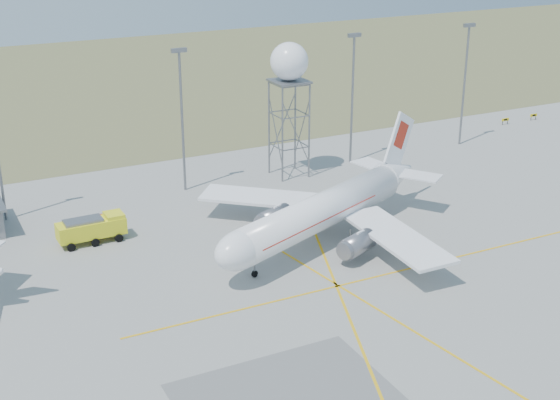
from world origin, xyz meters
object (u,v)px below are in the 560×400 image
airliner_main (323,211)px  fire_truck (93,230)px  radar_tower (289,102)px  baggage_tug (103,224)px

airliner_main → fire_truck: size_ratio=4.45×
airliner_main → radar_tower: size_ratio=1.83×
baggage_tug → radar_tower: bearing=36.7°
radar_tower → fire_truck: size_ratio=2.44×
radar_tower → fire_truck: 36.08m
baggage_tug → airliner_main: bearing=-12.3°
airliner_main → baggage_tug: airliner_main is taller
airliner_main → fire_truck: 28.24m
fire_truck → airliner_main: bearing=-27.7°
airliner_main → fire_truck: airliner_main is taller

